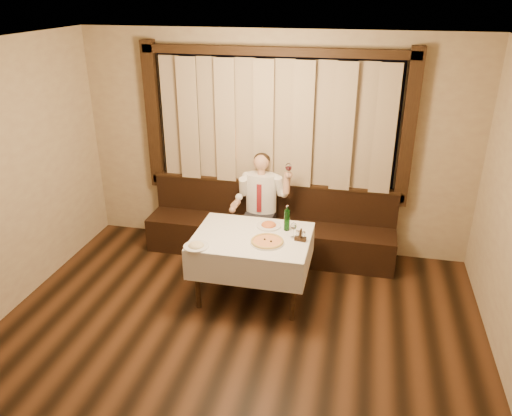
% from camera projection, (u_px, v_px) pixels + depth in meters
% --- Properties ---
extents(room, '(5.01, 6.01, 2.81)m').
position_uv_depth(room, '(233.00, 198.00, 4.49)').
color(room, black).
rests_on(room, ground).
extents(banquette, '(3.20, 0.61, 0.94)m').
position_uv_depth(banquette, '(270.00, 231.00, 6.53)').
color(banquette, black).
rests_on(banquette, ground).
extents(dining_table, '(1.27, 0.97, 0.76)m').
position_uv_depth(dining_table, '(252.00, 244.00, 5.48)').
color(dining_table, black).
rests_on(dining_table, ground).
extents(pizza, '(0.37, 0.37, 0.04)m').
position_uv_depth(pizza, '(267.00, 241.00, 5.28)').
color(pizza, white).
rests_on(pizza, dining_table).
extents(pasta_red, '(0.28, 0.28, 0.09)m').
position_uv_depth(pasta_red, '(269.00, 223.00, 5.63)').
color(pasta_red, white).
rests_on(pasta_red, dining_table).
extents(pasta_cream, '(0.27, 0.27, 0.09)m').
position_uv_depth(pasta_cream, '(196.00, 244.00, 5.19)').
color(pasta_cream, white).
rests_on(pasta_cream, dining_table).
extents(green_bottle, '(0.06, 0.06, 0.30)m').
position_uv_depth(green_bottle, '(287.00, 220.00, 5.51)').
color(green_bottle, '#0E4510').
rests_on(green_bottle, dining_table).
extents(table_wine_glass, '(0.07, 0.07, 0.18)m').
position_uv_depth(table_wine_glass, '(294.00, 227.00, 5.34)').
color(table_wine_glass, white).
rests_on(table_wine_glass, dining_table).
extents(cruet_caddy, '(0.13, 0.08, 0.13)m').
position_uv_depth(cruet_caddy, '(300.00, 237.00, 5.32)').
color(cruet_caddy, black).
rests_on(cruet_caddy, dining_table).
extents(seated_man, '(0.74, 0.55, 1.36)m').
position_uv_depth(seated_man, '(260.00, 199.00, 6.27)').
color(seated_man, black).
rests_on(seated_man, ground).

